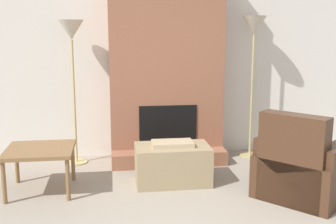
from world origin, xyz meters
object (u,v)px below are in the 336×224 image
(armchair, at_px, (305,169))
(floor_lamp_left, at_px, (72,41))
(side_table, at_px, (40,153))
(ottoman, at_px, (173,164))
(floor_lamp_right, at_px, (254,36))

(armchair, bearing_deg, floor_lamp_left, 17.65)
(armchair, distance_m, side_table, 2.79)
(ottoman, distance_m, side_table, 1.45)
(side_table, bearing_deg, floor_lamp_left, 72.59)
(floor_lamp_right, bearing_deg, ottoman, -143.53)
(armchair, distance_m, floor_lamp_right, 1.97)
(floor_lamp_right, bearing_deg, floor_lamp_left, 180.00)
(side_table, xyz_separation_m, floor_lamp_left, (0.30, 0.95, 1.15))
(floor_lamp_left, bearing_deg, armchair, -30.58)
(ottoman, bearing_deg, floor_lamp_right, 36.47)
(ottoman, height_order, side_table, ottoman)
(side_table, bearing_deg, floor_lamp_right, 19.82)
(ottoman, relative_size, floor_lamp_left, 0.45)
(side_table, distance_m, floor_lamp_left, 1.52)
(armchair, height_order, side_table, armchair)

